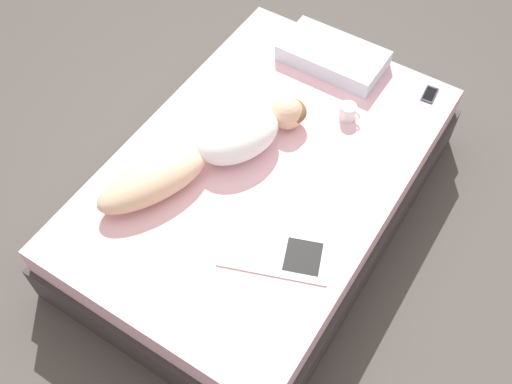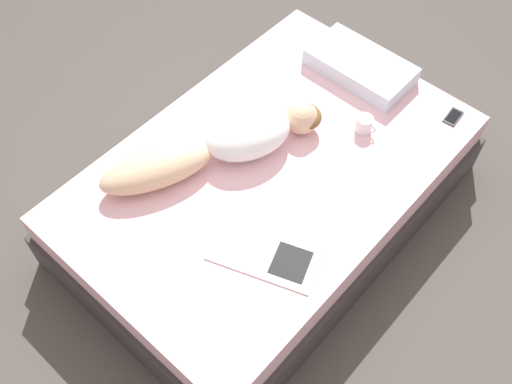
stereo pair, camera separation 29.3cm
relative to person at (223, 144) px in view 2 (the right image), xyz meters
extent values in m
plane|color=#4C4742|center=(0.23, 0.12, -0.59)|extent=(12.00, 12.00, 0.00)
cube|color=#383333|center=(0.23, 0.12, -0.45)|extent=(1.53, 2.31, 0.29)
cube|color=beige|center=(0.23, 0.12, -0.20)|extent=(1.47, 2.25, 0.20)
ellipsoid|color=#DBB28E|center=(-0.16, -0.35, -0.01)|extent=(0.48, 0.67, 0.18)
ellipsoid|color=white|center=(0.06, 0.14, 0.01)|extent=(0.49, 0.58, 0.23)
ellipsoid|color=brown|center=(0.21, 0.46, 0.00)|extent=(0.25, 0.24, 0.10)
sphere|color=#DBB28E|center=(0.20, 0.44, -0.01)|extent=(0.19, 0.19, 0.19)
cube|color=silver|center=(0.46, -0.37, -0.10)|extent=(0.35, 0.35, 0.01)
cube|color=silver|center=(0.71, -0.27, -0.10)|extent=(0.35, 0.35, 0.01)
cube|color=black|center=(0.71, -0.27, -0.09)|extent=(0.23, 0.24, 0.00)
cylinder|color=white|center=(0.47, 0.67, -0.05)|extent=(0.09, 0.09, 0.10)
cylinder|color=black|center=(0.47, 0.67, -0.01)|extent=(0.08, 0.08, 0.01)
torus|color=white|center=(0.52, 0.67, -0.05)|extent=(0.06, 0.01, 0.06)
cube|color=#333842|center=(0.80, 1.10, -0.10)|extent=(0.09, 0.14, 0.01)
cube|color=black|center=(0.80, 1.10, -0.09)|extent=(0.07, 0.12, 0.00)
cube|color=silver|center=(0.17, 1.03, -0.05)|extent=(0.64, 0.35, 0.11)
camera|label=1|loc=(1.28, -1.60, 2.52)|focal=42.00mm
camera|label=2|loc=(1.52, -1.42, 2.52)|focal=42.00mm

